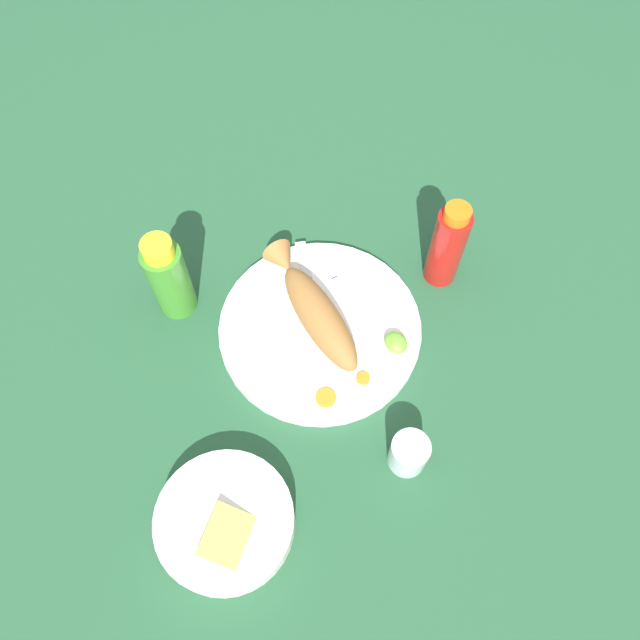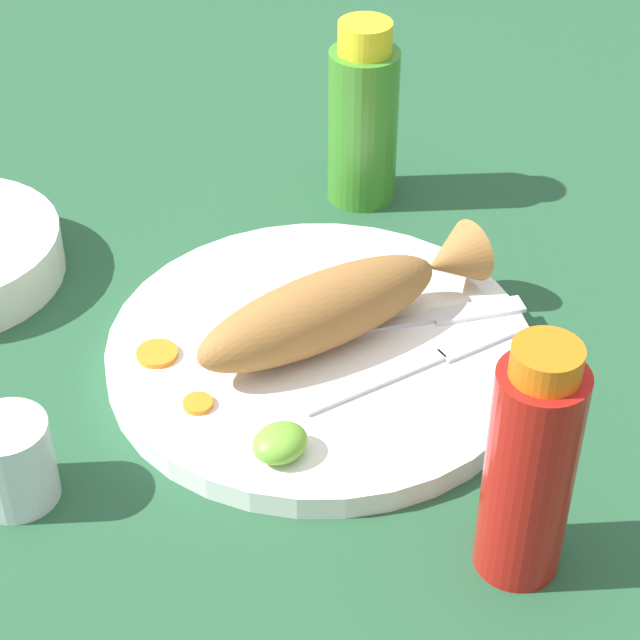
{
  "view_description": "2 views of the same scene",
  "coord_description": "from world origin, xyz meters",
  "px_view_note": "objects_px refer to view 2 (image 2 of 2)",
  "views": [
    {
      "loc": [
        0.36,
        -0.26,
        0.86
      ],
      "look_at": [
        0.0,
        0.0,
        0.04
      ],
      "focal_mm": 35.0,
      "sensor_mm": 36.0,
      "label": 1
    },
    {
      "loc": [
        0.41,
        0.5,
        0.55
      ],
      "look_at": [
        0.0,
        0.0,
        0.04
      ],
      "focal_mm": 65.0,
      "sensor_mm": 36.0,
      "label": 2
    }
  ],
  "objects_px": {
    "fork_near": "(422,319)",
    "fork_far": "(431,360)",
    "hot_sauce_bottle_green": "(363,118)",
    "fried_fish": "(340,304)",
    "salt_cup": "(13,466)",
    "hot_sauce_bottle_red": "(530,467)",
    "main_plate": "(320,351)"
  },
  "relations": [
    {
      "from": "fork_near",
      "to": "salt_cup",
      "type": "height_order",
      "value": "salt_cup"
    },
    {
      "from": "main_plate",
      "to": "fork_far",
      "type": "distance_m",
      "value": 0.08
    },
    {
      "from": "fork_far",
      "to": "hot_sauce_bottle_green",
      "type": "height_order",
      "value": "hot_sauce_bottle_green"
    },
    {
      "from": "fork_far",
      "to": "salt_cup",
      "type": "height_order",
      "value": "salt_cup"
    },
    {
      "from": "fork_near",
      "to": "fork_far",
      "type": "relative_size",
      "value": 0.93
    },
    {
      "from": "fork_near",
      "to": "salt_cup",
      "type": "distance_m",
      "value": 0.31
    },
    {
      "from": "hot_sauce_bottle_green",
      "to": "salt_cup",
      "type": "height_order",
      "value": "hot_sauce_bottle_green"
    },
    {
      "from": "fork_near",
      "to": "salt_cup",
      "type": "xyz_separation_m",
      "value": [
        0.31,
        -0.05,
        0.01
      ]
    },
    {
      "from": "fork_near",
      "to": "hot_sauce_bottle_green",
      "type": "xyz_separation_m",
      "value": [
        -0.1,
        -0.18,
        0.06
      ]
    },
    {
      "from": "hot_sauce_bottle_green",
      "to": "fried_fish",
      "type": "bearing_deg",
      "value": 44.62
    },
    {
      "from": "fried_fish",
      "to": "salt_cup",
      "type": "height_order",
      "value": "fried_fish"
    },
    {
      "from": "fried_fish",
      "to": "salt_cup",
      "type": "bearing_deg",
      "value": 1.24
    },
    {
      "from": "hot_sauce_bottle_red",
      "to": "salt_cup",
      "type": "relative_size",
      "value": 2.75
    },
    {
      "from": "fork_far",
      "to": "main_plate",
      "type": "bearing_deg",
      "value": 132.74
    },
    {
      "from": "hot_sauce_bottle_red",
      "to": "hot_sauce_bottle_green",
      "type": "relative_size",
      "value": 1.03
    },
    {
      "from": "fried_fish",
      "to": "fork_far",
      "type": "xyz_separation_m",
      "value": [
        -0.03,
        0.07,
        -0.03
      ]
    },
    {
      "from": "main_plate",
      "to": "hot_sauce_bottle_red",
      "type": "distance_m",
      "value": 0.23
    },
    {
      "from": "fork_far",
      "to": "hot_sauce_bottle_green",
      "type": "bearing_deg",
      "value": 68.22
    },
    {
      "from": "main_plate",
      "to": "fork_far",
      "type": "relative_size",
      "value": 1.68
    },
    {
      "from": "main_plate",
      "to": "fork_near",
      "type": "relative_size",
      "value": 1.8
    },
    {
      "from": "fried_fish",
      "to": "hot_sauce_bottle_red",
      "type": "relative_size",
      "value": 1.46
    },
    {
      "from": "hot_sauce_bottle_green",
      "to": "salt_cup",
      "type": "relative_size",
      "value": 2.68
    },
    {
      "from": "fork_near",
      "to": "fork_far",
      "type": "xyz_separation_m",
      "value": [
        0.03,
        0.04,
        0.0
      ]
    },
    {
      "from": "main_plate",
      "to": "hot_sauce_bottle_green",
      "type": "height_order",
      "value": "hot_sauce_bottle_green"
    },
    {
      "from": "fried_fish",
      "to": "salt_cup",
      "type": "relative_size",
      "value": 4.01
    },
    {
      "from": "fork_near",
      "to": "fork_far",
      "type": "bearing_deg",
      "value": -99.74
    },
    {
      "from": "hot_sauce_bottle_red",
      "to": "hot_sauce_bottle_green",
      "type": "distance_m",
      "value": 0.42
    },
    {
      "from": "main_plate",
      "to": "salt_cup",
      "type": "distance_m",
      "value": 0.24
    },
    {
      "from": "fork_far",
      "to": "fried_fish",
      "type": "bearing_deg",
      "value": 122.09
    },
    {
      "from": "fork_far",
      "to": "fork_near",
      "type": "bearing_deg",
      "value": 62.7
    },
    {
      "from": "fork_far",
      "to": "salt_cup",
      "type": "distance_m",
      "value": 0.29
    },
    {
      "from": "main_plate",
      "to": "hot_sauce_bottle_red",
      "type": "relative_size",
      "value": 1.86
    }
  ]
}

